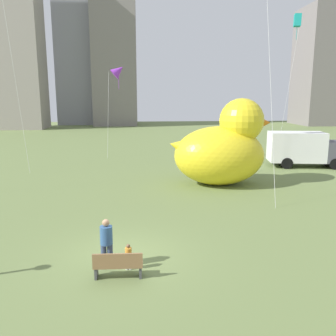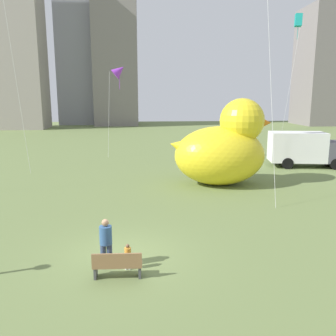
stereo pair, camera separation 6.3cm
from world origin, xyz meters
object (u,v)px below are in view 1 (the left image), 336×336
object	(u,v)px
giant_inflatable_duck	(223,148)
person_child	(128,256)
person_adult	(106,241)
kite_teal	(297,21)
park_bench	(118,265)
box_truck	(304,149)
kite_purple	(118,71)

from	to	relation	value
giant_inflatable_duck	person_child	bearing A→B (deg)	-116.88
person_adult	giant_inflatable_duck	xyz separation A→B (m)	(6.57, 11.28, 1.44)
person_child	kite_teal	world-z (taller)	kite_teal
park_bench	box_truck	size ratio (longest dim) A/B	0.25
park_bench	person_child	world-z (taller)	person_child
person_adult	giant_inflatable_duck	world-z (taller)	giant_inflatable_duck
park_bench	box_truck	distance (m)	22.53
park_bench	person_adult	size ratio (longest dim) A/B	0.92
kite_purple	kite_teal	world-z (taller)	kite_teal
person_adult	kite_teal	size ratio (longest dim) A/B	0.13
box_truck	kite_teal	distance (m)	12.66
person_child	box_truck	distance (m)	21.89
person_adult	person_child	size ratio (longest dim) A/B	1.89
box_truck	kite_purple	bearing A→B (deg)	156.80
person_adult	park_bench	bearing A→B (deg)	-62.18
person_adult	person_child	distance (m)	0.89
person_child	giant_inflatable_duck	bearing A→B (deg)	63.12
park_bench	box_truck	bearing A→B (deg)	50.76
park_bench	kite_teal	size ratio (longest dim) A/B	0.12
person_adult	giant_inflatable_duck	bearing A→B (deg)	59.77
giant_inflatable_duck	box_truck	world-z (taller)	giant_inflatable_duck
park_bench	person_child	size ratio (longest dim) A/B	1.75
giant_inflatable_duck	kite_teal	distance (m)	17.85
person_adult	kite_purple	size ratio (longest dim) A/B	0.19
person_adult	person_child	bearing A→B (deg)	-17.68
park_bench	giant_inflatable_duck	size ratio (longest dim) A/B	0.23
park_bench	giant_inflatable_duck	bearing A→B (deg)	63.01
person_adult	box_truck	xyz separation A→B (m)	(14.66, 16.64, 0.50)
box_truck	kite_purple	size ratio (longest dim) A/B	0.72
park_bench	kite_teal	bearing A→B (deg)	56.52
giant_inflatable_duck	box_truck	bearing A→B (deg)	33.52
box_truck	kite_teal	world-z (taller)	kite_teal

